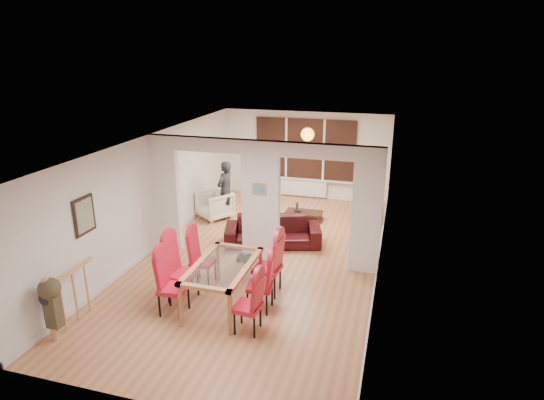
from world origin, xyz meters
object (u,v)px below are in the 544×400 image
at_px(dining_chair_la, 173,284).
at_px(armchair, 215,205).
at_px(bowl, 297,210).
at_px(dining_table, 223,284).
at_px(dining_chair_ra, 247,303).
at_px(coffee_table, 304,216).
at_px(sofa, 273,231).
at_px(dining_chair_lb, 182,270).
at_px(bottle, 297,207).
at_px(television, 366,212).
at_px(dining_chair_lc, 203,258).
at_px(dining_chair_rb, 260,282).
at_px(person, 225,190).
at_px(dining_chair_rc, 267,264).

xyz_separation_m(dining_chair_la, armchair, (-1.13, 4.50, -0.19)).
relative_size(dining_chair_la, bowl, 5.38).
bearing_deg(dining_table, dining_chair_ra, -43.38).
distance_m(dining_table, coffee_table, 4.57).
relative_size(dining_table, coffee_table, 1.76).
distance_m(dining_chair_ra, bowl, 5.15).
bearing_deg(sofa, bowl, 67.84).
distance_m(dining_chair_lb, armchair, 4.19).
relative_size(bottle, bowl, 1.43).
height_order(sofa, coffee_table, sofa).
distance_m(television, bowl, 1.81).
xyz_separation_m(dining_chair_lb, armchair, (-1.08, 4.04, -0.23)).
relative_size(dining_chair_lc, dining_chair_rb, 1.00).
xyz_separation_m(sofa, coffee_table, (0.36, 1.76, -0.21)).
bearing_deg(dining_table, person, 110.94).
bearing_deg(dining_table, dining_chair_lb, -178.27).
distance_m(dining_chair_lb, person, 4.17).
xyz_separation_m(dining_chair_rc, armchair, (-2.48, 3.40, -0.22)).
distance_m(dining_chair_ra, armchair, 5.29).
distance_m(dining_chair_rb, bottle, 4.41).
relative_size(dining_table, sofa, 0.78).
height_order(person, bottle, person).
relative_size(dining_chair_ra, sofa, 0.47).
distance_m(dining_table, dining_chair_rc, 0.90).
relative_size(dining_chair_lb, bottle, 4.01).
height_order(dining_chair_ra, bottle, dining_chair_ra).
distance_m(dining_table, dining_chair_rb, 0.68).
distance_m(dining_table, bowl, 4.52).
xyz_separation_m(dining_table, bowl, (0.30, 4.51, -0.15)).
relative_size(dining_chair_lb, dining_chair_ra, 1.16).
xyz_separation_m(dining_chair_rc, television, (1.45, 4.27, -0.33)).
height_order(dining_chair_rc, sofa, dining_chair_rc).
bearing_deg(coffee_table, dining_chair_lb, -105.37).
xyz_separation_m(dining_chair_lc, television, (2.74, 4.27, -0.27)).
relative_size(dining_chair_la, dining_chair_ra, 1.09).
xyz_separation_m(dining_chair_lc, armchair, (-1.19, 3.40, -0.16)).
distance_m(dining_chair_lb, dining_chair_rb, 1.44).
distance_m(armchair, bottle, 2.21).
height_order(dining_chair_rb, bottle, dining_chair_rb).
bearing_deg(coffee_table, dining_chair_rb, -87.64).
relative_size(dining_chair_rc, person, 0.75).
relative_size(dining_chair_lb, bowl, 5.72).
height_order(dining_chair_rb, sofa, dining_chair_rb).
height_order(dining_chair_lc, sofa, dining_chair_lc).
distance_m(dining_chair_rc, sofa, 2.24).
relative_size(person, bowl, 7.55).
bearing_deg(armchair, dining_chair_lb, -38.99).
bearing_deg(sofa, bottle, 67.25).
xyz_separation_m(dining_table, dining_chair_rb, (0.66, 0.04, 0.13)).
relative_size(dining_table, bottle, 5.78).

